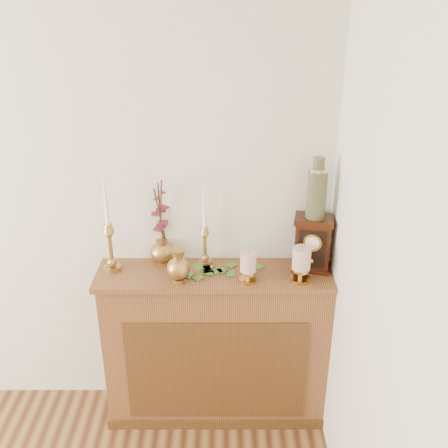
{
  "coord_description": "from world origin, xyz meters",
  "views": [
    {
      "loc": [
        1.44,
        -0.25,
        2.3
      ],
      "look_at": [
        1.44,
        2.05,
        1.23
      ],
      "focal_mm": 42.0,
      "sensor_mm": 36.0,
      "label": 1
    }
  ],
  "objects_px": {
    "candlestick_left": "(110,239)",
    "candlestick_center": "(205,239)",
    "bud_vase": "(178,266)",
    "ginger_jar": "(161,223)",
    "ceramic_vase": "(317,191)",
    "mantel_clock": "(312,244)"
  },
  "relations": [
    {
      "from": "candlestick_left",
      "to": "candlestick_center",
      "type": "bearing_deg",
      "value": 7.7
    },
    {
      "from": "bud_vase",
      "to": "ginger_jar",
      "type": "distance_m",
      "value": 0.29
    },
    {
      "from": "candlestick_center",
      "to": "ginger_jar",
      "type": "height_order",
      "value": "ginger_jar"
    },
    {
      "from": "bud_vase",
      "to": "ceramic_vase",
      "type": "relative_size",
      "value": 0.6
    },
    {
      "from": "candlestick_left",
      "to": "bud_vase",
      "type": "bearing_deg",
      "value": -19.04
    },
    {
      "from": "bud_vase",
      "to": "ginger_jar",
      "type": "xyz_separation_m",
      "value": [
        -0.1,
        0.24,
        0.12
      ]
    },
    {
      "from": "ginger_jar",
      "to": "mantel_clock",
      "type": "height_order",
      "value": "ginger_jar"
    },
    {
      "from": "bud_vase",
      "to": "mantel_clock",
      "type": "height_order",
      "value": "mantel_clock"
    },
    {
      "from": "bud_vase",
      "to": "ceramic_vase",
      "type": "height_order",
      "value": "ceramic_vase"
    },
    {
      "from": "mantel_clock",
      "to": "ginger_jar",
      "type": "bearing_deg",
      "value": -175.89
    },
    {
      "from": "candlestick_center",
      "to": "mantel_clock",
      "type": "height_order",
      "value": "candlestick_center"
    },
    {
      "from": "mantel_clock",
      "to": "ceramic_vase",
      "type": "bearing_deg",
      "value": 90.0
    },
    {
      "from": "candlestick_center",
      "to": "ginger_jar",
      "type": "relative_size",
      "value": 0.92
    },
    {
      "from": "candlestick_center",
      "to": "candlestick_left",
      "type": "bearing_deg",
      "value": -172.3
    },
    {
      "from": "candlestick_left",
      "to": "ceramic_vase",
      "type": "relative_size",
      "value": 1.74
    },
    {
      "from": "mantel_clock",
      "to": "ceramic_vase",
      "type": "relative_size",
      "value": 0.94
    },
    {
      "from": "ginger_jar",
      "to": "ceramic_vase",
      "type": "bearing_deg",
      "value": -7.33
    },
    {
      "from": "candlestick_center",
      "to": "ceramic_vase",
      "type": "xyz_separation_m",
      "value": [
        0.55,
        -0.05,
        0.29
      ]
    },
    {
      "from": "ginger_jar",
      "to": "candlestick_left",
      "type": "bearing_deg",
      "value": -154.54
    },
    {
      "from": "mantel_clock",
      "to": "ceramic_vase",
      "type": "distance_m",
      "value": 0.29
    },
    {
      "from": "candlestick_center",
      "to": "ceramic_vase",
      "type": "relative_size",
      "value": 1.42
    },
    {
      "from": "candlestick_left",
      "to": "bud_vase",
      "type": "distance_m",
      "value": 0.38
    }
  ]
}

